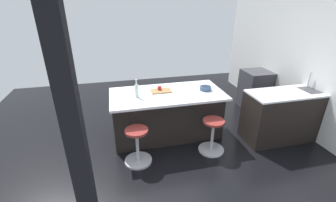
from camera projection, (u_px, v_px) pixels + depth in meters
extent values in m
plane|color=black|center=(164.00, 143.00, 4.16)|extent=(7.38, 7.38, 0.00)
cube|color=silver|center=(312.00, 54.00, 4.14)|extent=(0.12, 5.68, 2.97)
cube|color=black|center=(296.00, 115.00, 4.21)|extent=(1.96, 0.60, 0.89)
cube|color=silver|center=(302.00, 92.00, 4.02)|extent=(1.96, 0.60, 0.03)
cube|color=#38383D|center=(313.00, 93.00, 4.09)|extent=(0.44, 0.36, 0.12)
cylinder|color=#B7B7BC|center=(309.00, 80.00, 4.14)|extent=(0.02, 0.02, 0.28)
cube|color=#38383D|center=(255.00, 89.00, 5.38)|extent=(0.60, 0.60, 0.89)
cube|color=black|center=(262.00, 96.00, 5.13)|extent=(0.44, 0.01, 0.32)
cube|color=black|center=(167.00, 115.00, 4.25)|extent=(1.95, 0.80, 0.85)
cube|color=silver|center=(167.00, 94.00, 4.03)|extent=(2.01, 1.00, 0.04)
cylinder|color=#B7B7BC|center=(211.00, 149.00, 3.95)|extent=(0.44, 0.44, 0.03)
cylinder|color=#B7B7BC|center=(212.00, 136.00, 3.84)|extent=(0.05, 0.05, 0.54)
cylinder|color=maroon|center=(214.00, 121.00, 3.72)|extent=(0.36, 0.36, 0.04)
cylinder|color=#B7B7BC|center=(138.00, 160.00, 3.68)|extent=(0.44, 0.44, 0.03)
cylinder|color=#B7B7BC|center=(137.00, 146.00, 3.57)|extent=(0.05, 0.05, 0.54)
cylinder|color=maroon|center=(136.00, 131.00, 3.45)|extent=(0.36, 0.36, 0.04)
cube|color=olive|center=(161.00, 91.00, 4.09)|extent=(0.36, 0.24, 0.02)
sphere|color=red|center=(159.00, 88.00, 4.10)|extent=(0.08, 0.08, 0.08)
cylinder|color=silver|center=(137.00, 91.00, 3.81)|extent=(0.06, 0.06, 0.22)
cylinder|color=silver|center=(136.00, 83.00, 3.75)|extent=(0.03, 0.03, 0.08)
cylinder|color=#B7B7BC|center=(136.00, 80.00, 3.73)|extent=(0.03, 0.03, 0.02)
cylinder|color=#334C6B|center=(205.00, 88.00, 4.14)|extent=(0.21, 0.21, 0.07)
cylinder|color=#192635|center=(206.00, 87.00, 4.13)|extent=(0.17, 0.17, 0.04)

